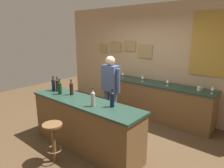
% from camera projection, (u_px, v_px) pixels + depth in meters
% --- Properties ---
extents(ground_plane, '(10.00, 10.00, 0.00)m').
position_uv_depth(ground_plane, '(100.00, 138.00, 4.12)').
color(ground_plane, '#4C3823').
extents(back_wall, '(6.00, 0.09, 2.80)m').
position_uv_depth(back_wall, '(153.00, 59.00, 5.26)').
color(back_wall, tan).
rests_on(back_wall, ground_plane).
extents(bar_counter, '(2.35, 0.60, 0.92)m').
position_uv_depth(bar_counter, '(85.00, 124.00, 3.71)').
color(bar_counter, brown).
rests_on(bar_counter, ground_plane).
extents(side_counter, '(2.68, 0.56, 0.90)m').
position_uv_depth(side_counter, '(157.00, 101.00, 4.98)').
color(side_counter, brown).
rests_on(side_counter, ground_plane).
extents(bartender, '(0.52, 0.21, 1.62)m').
position_uv_depth(bartender, '(110.00, 87.00, 4.41)').
color(bartender, '#384766').
rests_on(bartender, ground_plane).
extents(bar_stool, '(0.32, 0.32, 0.68)m').
position_uv_depth(bar_stool, '(53.00, 136.00, 3.28)').
color(bar_stool, brown).
rests_on(bar_stool, ground_plane).
extents(wine_bottle_a, '(0.07, 0.07, 0.31)m').
position_uv_depth(wine_bottle_a, '(53.00, 84.00, 4.19)').
color(wine_bottle_a, black).
rests_on(wine_bottle_a, bar_counter).
extents(wine_bottle_b, '(0.07, 0.07, 0.31)m').
position_uv_depth(wine_bottle_b, '(57.00, 85.00, 4.14)').
color(wine_bottle_b, black).
rests_on(wine_bottle_b, bar_counter).
extents(wine_bottle_c, '(0.07, 0.07, 0.31)m').
position_uv_depth(wine_bottle_c, '(60.00, 87.00, 3.94)').
color(wine_bottle_c, black).
rests_on(wine_bottle_c, bar_counter).
extents(wine_bottle_d, '(0.07, 0.07, 0.31)m').
position_uv_depth(wine_bottle_d, '(71.00, 88.00, 3.90)').
color(wine_bottle_d, black).
rests_on(wine_bottle_d, bar_counter).
extents(wine_bottle_e, '(0.07, 0.07, 0.31)m').
position_uv_depth(wine_bottle_e, '(93.00, 98.00, 3.29)').
color(wine_bottle_e, '#999E99').
rests_on(wine_bottle_e, bar_counter).
extents(wine_bottle_f, '(0.07, 0.07, 0.31)m').
position_uv_depth(wine_bottle_f, '(112.00, 99.00, 3.26)').
color(wine_bottle_f, black).
rests_on(wine_bottle_f, bar_counter).
extents(wine_glass_a, '(0.07, 0.07, 0.16)m').
position_uv_depth(wine_glass_a, '(123.00, 73.00, 5.50)').
color(wine_glass_a, silver).
rests_on(wine_glass_a, side_counter).
extents(wine_glass_b, '(0.07, 0.07, 0.16)m').
position_uv_depth(wine_glass_b, '(143.00, 77.00, 5.05)').
color(wine_glass_b, silver).
rests_on(wine_glass_b, side_counter).
extents(wine_glass_c, '(0.07, 0.07, 0.16)m').
position_uv_depth(wine_glass_c, '(168.00, 81.00, 4.63)').
color(wine_glass_c, silver).
rests_on(wine_glass_c, side_counter).
extents(wine_glass_d, '(0.07, 0.07, 0.16)m').
position_uv_depth(wine_glass_d, '(213.00, 89.00, 4.03)').
color(wine_glass_d, silver).
rests_on(wine_glass_d, side_counter).
extents(coffee_mug, '(0.12, 0.08, 0.09)m').
position_uv_depth(coffee_mug, '(199.00, 89.00, 4.26)').
color(coffee_mug, silver).
rests_on(coffee_mug, side_counter).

